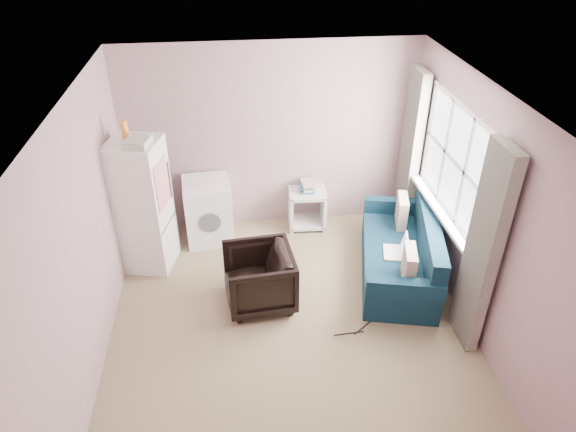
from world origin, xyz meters
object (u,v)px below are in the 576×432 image
object	(u,v)px
fridge	(143,205)
side_table	(307,205)
armchair	(259,276)
washing_machine	(208,209)
sofa	(403,255)

from	to	relation	value
fridge	side_table	bearing A→B (deg)	30.52
armchair	fridge	world-z (taller)	fridge
washing_machine	sofa	world-z (taller)	washing_machine
armchair	fridge	size ratio (longest dim) A/B	0.40
fridge	side_table	xyz separation A→B (m)	(2.06, 0.64, -0.52)
washing_machine	sofa	xyz separation A→B (m)	(2.31, -1.08, -0.15)
armchair	sofa	size ratio (longest dim) A/B	0.39
washing_machine	side_table	xyz separation A→B (m)	(1.33, 0.17, -0.12)
armchair	fridge	distance (m)	1.64
side_table	fridge	bearing A→B (deg)	-162.68
sofa	side_table	bearing A→B (deg)	141.26
sofa	armchair	bearing A→B (deg)	-157.44
side_table	sofa	world-z (taller)	sofa
side_table	sofa	size ratio (longest dim) A/B	0.35
fridge	washing_machine	distance (m)	0.95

